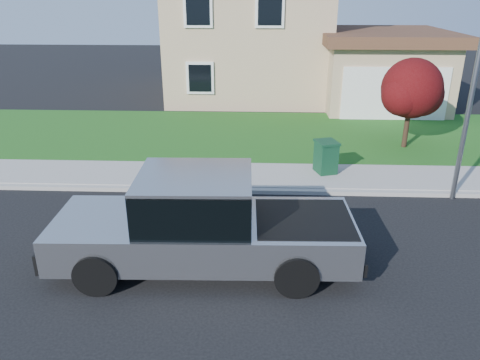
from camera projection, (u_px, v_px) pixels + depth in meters
The scene contains 10 objects.
ground at pixel (231, 243), 10.97m from camera, with size 80.00×80.00×0.00m, color black.
curb at pixel (271, 191), 13.59m from camera, with size 40.00×0.20×0.12m, color gray.
sidewalk at pixel (271, 177), 14.60m from camera, with size 40.00×2.00×0.15m, color gray.
lawn at pixel (269, 135), 18.76m from camera, with size 40.00×7.00×0.10m, color #1B4614.
house at pixel (274, 36), 24.84m from camera, with size 14.00×11.30×6.85m.
pickup_truck at pixel (203, 225), 9.72m from camera, with size 6.44×2.50×2.10m.
woman at pixel (165, 197), 11.48m from camera, with size 0.63×0.53×1.63m.
ornamental_tree at pixel (412, 91), 16.48m from camera, with size 2.34×2.11×3.21m.
trash_bin at pixel (326, 157), 14.57m from camera, with size 0.80×0.86×1.01m.
street_lamp at pixel (475, 84), 11.97m from camera, with size 0.32×0.75×5.71m.
Camera 1 is at (0.61, -9.56, 5.56)m, focal length 35.00 mm.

